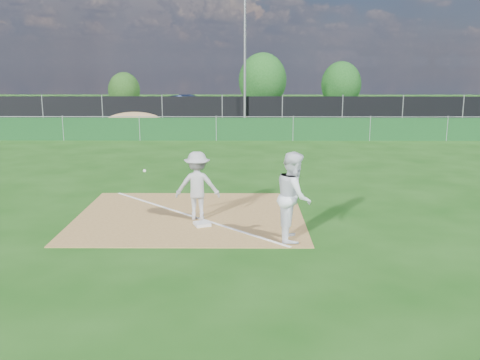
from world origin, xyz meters
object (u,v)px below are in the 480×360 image
at_px(car_left, 158,106).
at_px(car_right, 274,107).
at_px(light_pole, 245,62).
at_px(play_at_first, 197,186).
at_px(car_mid, 188,105).
at_px(tree_left, 124,90).
at_px(tree_mid, 263,80).
at_px(tree_right, 341,84).
at_px(runner, 294,196).
at_px(first_base, 202,224).

bearing_deg(car_left, car_right, -63.62).
height_order(light_pole, car_left, light_pole).
relative_size(play_at_first, car_mid, 0.41).
height_order(play_at_first, tree_left, tree_left).
height_order(tree_mid, tree_right, tree_mid).
distance_m(runner, car_right, 28.95).
xyz_separation_m(runner, tree_left, (-11.37, 34.22, 0.60)).
relative_size(play_at_first, runner, 0.95).
bearing_deg(car_right, light_pole, 153.85).
xyz_separation_m(play_at_first, car_right, (3.46, 27.35, -0.26)).
xyz_separation_m(car_mid, tree_right, (12.72, 6.38, 1.31)).
height_order(car_mid, tree_right, tree_right).
bearing_deg(tree_right, car_left, -154.64).
distance_m(light_pole, car_mid, 7.60).
bearing_deg(car_mid, runner, -148.67).
height_order(play_at_first, car_right, play_at_first).
height_order(car_mid, tree_left, tree_left).
height_order(play_at_first, car_left, play_at_first).
height_order(car_left, tree_left, tree_left).
xyz_separation_m(first_base, runner, (2.19, -1.00, 0.97)).
bearing_deg(light_pole, tree_right, 54.44).
distance_m(car_right, tree_right, 9.02).
bearing_deg(car_right, car_mid, 86.07).
height_order(first_base, car_left, car_left).
relative_size(car_mid, tree_right, 1.16).
bearing_deg(car_right, tree_mid, 3.02).
bearing_deg(car_mid, tree_left, 69.23).
xyz_separation_m(play_at_first, tree_mid, (2.80, 32.82, 1.57)).
bearing_deg(runner, car_mid, 13.28).
height_order(play_at_first, tree_mid, tree_mid).
relative_size(car_right, tree_left, 1.39).
xyz_separation_m(light_pole, car_mid, (-4.32, 5.37, -3.21)).
relative_size(play_at_first, tree_mid, 0.41).
bearing_deg(tree_mid, play_at_first, -94.88).
bearing_deg(first_base, tree_left, 105.44).
distance_m(runner, car_left, 29.25).
xyz_separation_m(car_right, tree_left, (-12.49, 5.30, 0.98)).
xyz_separation_m(runner, car_left, (-7.59, 28.24, -0.21)).
bearing_deg(play_at_first, car_left, 101.14).
xyz_separation_m(light_pole, tree_left, (-10.29, 10.66, -2.37)).
bearing_deg(tree_left, car_mid, -41.53).
relative_size(tree_mid, tree_right, 1.18).
height_order(car_right, tree_right, tree_right).
bearing_deg(first_base, tree_right, 74.50).
height_order(first_base, tree_left, tree_left).
bearing_deg(tree_right, first_base, -105.50).
height_order(car_mid, tree_mid, tree_mid).
relative_size(runner, tree_right, 0.51).
bearing_deg(play_at_first, light_pole, 86.70).
xyz_separation_m(car_left, tree_mid, (8.05, 6.16, 1.65)).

